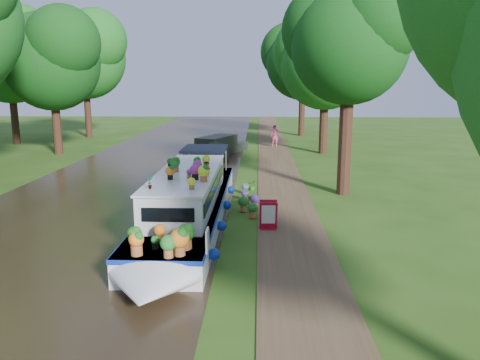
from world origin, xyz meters
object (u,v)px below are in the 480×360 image
Objects in this scene: second_boat at (217,147)px; pedestrian_pink at (275,136)px; sandwich_board at (268,216)px; plant_boat at (188,201)px.

second_boat is 4.22× the size of pedestrian_pink.
pedestrian_pink reaches higher than second_boat.
sandwich_board is at bearing -97.08° from pedestrian_pink.
plant_boat is 20.25m from pedestrian_pink.
sandwich_board is at bearing -6.43° from plant_boat.
pedestrian_pink is at bearing 79.86° from plant_boat.
sandwich_board is (2.70, -0.30, -0.40)m from plant_boat.
sandwich_board is (3.14, -16.17, -0.06)m from second_boat.
second_boat is (-0.44, 15.86, -0.34)m from plant_boat.
plant_boat is 8.20× the size of pedestrian_pink.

